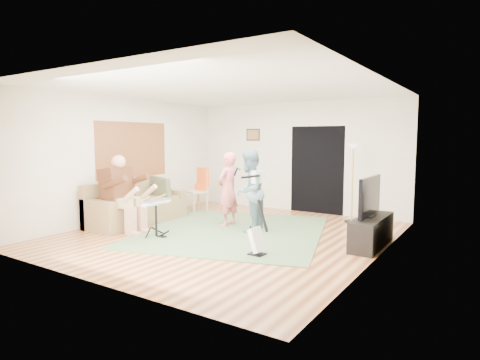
% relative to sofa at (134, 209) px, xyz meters
% --- Properties ---
extents(floor, '(6.00, 6.00, 0.00)m').
position_rel_sofa_xyz_m(floor, '(2.30, 0.21, -0.30)').
color(floor, brown).
rests_on(floor, ground).
extents(walls, '(5.50, 6.00, 2.70)m').
position_rel_sofa_xyz_m(walls, '(2.30, 0.21, 1.05)').
color(walls, silver).
rests_on(walls, floor).
extents(ceiling, '(6.00, 6.00, 0.00)m').
position_rel_sofa_xyz_m(ceiling, '(2.30, 0.21, 2.40)').
color(ceiling, white).
rests_on(ceiling, walls).
extents(window_blinds, '(0.00, 2.05, 2.05)m').
position_rel_sofa_xyz_m(window_blinds, '(-0.45, 0.41, 1.25)').
color(window_blinds, '#9B5A2F').
rests_on(window_blinds, walls).
extents(doorway, '(2.10, 0.00, 2.10)m').
position_rel_sofa_xyz_m(doorway, '(2.85, 3.20, 0.75)').
color(doorway, black).
rests_on(doorway, walls).
extents(picture_frame, '(0.42, 0.03, 0.32)m').
position_rel_sofa_xyz_m(picture_frame, '(1.05, 3.20, 1.60)').
color(picture_frame, '#3F2314').
rests_on(picture_frame, walls).
extents(area_rug, '(4.31, 4.54, 0.02)m').
position_rel_sofa_xyz_m(area_rug, '(2.23, 0.49, -0.29)').
color(area_rug, '#4C683F').
rests_on(area_rug, floor).
extents(sofa, '(0.90, 2.19, 0.89)m').
position_rel_sofa_xyz_m(sofa, '(0.00, 0.00, 0.00)').
color(sofa, olive).
rests_on(sofa, floor).
extents(drummer, '(0.97, 0.54, 1.49)m').
position_rel_sofa_xyz_m(drummer, '(0.44, -0.65, 0.29)').
color(drummer, '#502916').
rests_on(drummer, sofa).
extents(drum_kit, '(0.37, 0.67, 0.69)m').
position_rel_sofa_xyz_m(drum_kit, '(1.30, -0.65, 0.00)').
color(drum_kit, black).
rests_on(drum_kit, floor).
extents(singer, '(0.38, 0.57, 1.53)m').
position_rel_sofa_xyz_m(singer, '(1.86, 0.86, 0.47)').
color(singer, '#D95E62').
rests_on(singer, floor).
extents(microphone, '(0.06, 0.06, 0.24)m').
position_rel_sofa_xyz_m(microphone, '(2.06, 0.86, 0.84)').
color(microphone, black).
rests_on(microphone, singer).
extents(guitarist, '(0.75, 0.88, 1.59)m').
position_rel_sofa_xyz_m(guitarist, '(2.49, 0.68, 0.50)').
color(guitarist, slate).
rests_on(guitarist, floor).
extents(guitar_held, '(0.20, 0.61, 0.26)m').
position_rel_sofa_xyz_m(guitar_held, '(2.69, 0.68, 0.79)').
color(guitar_held, white).
rests_on(guitar_held, guitarist).
extents(guitar_spare, '(0.32, 0.29, 0.89)m').
position_rel_sofa_xyz_m(guitar_spare, '(3.46, -0.66, -0.04)').
color(guitar_spare, black).
rests_on(guitar_spare, floor).
extents(torchiere_lamp, '(0.30, 0.30, 1.69)m').
position_rel_sofa_xyz_m(torchiere_lamp, '(3.90, 2.63, 0.86)').
color(torchiere_lamp, black).
rests_on(torchiere_lamp, floor).
extents(dining_chair, '(0.58, 0.60, 1.08)m').
position_rel_sofa_xyz_m(dining_chair, '(0.24, 1.85, 0.09)').
color(dining_chair, '#D0B087').
rests_on(dining_chair, floor).
extents(tv_cabinet, '(0.40, 1.40, 0.50)m').
position_rel_sofa_xyz_m(tv_cabinet, '(4.80, 0.86, -0.05)').
color(tv_cabinet, black).
rests_on(tv_cabinet, floor).
extents(television, '(0.06, 1.09, 0.66)m').
position_rel_sofa_xyz_m(television, '(4.75, 0.86, 0.55)').
color(television, black).
rests_on(television, tv_cabinet).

